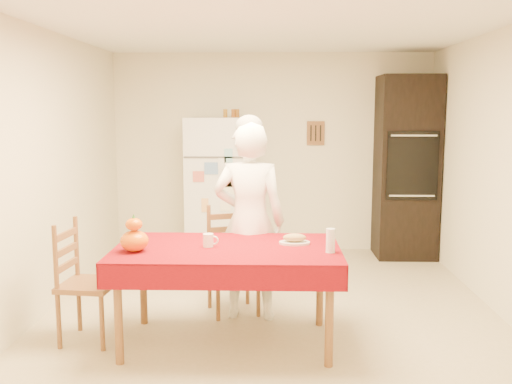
{
  "coord_description": "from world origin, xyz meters",
  "views": [
    {
      "loc": [
        -0.0,
        -5.0,
        1.79
      ],
      "look_at": [
        -0.15,
        0.2,
        1.04
      ],
      "focal_mm": 40.0,
      "sensor_mm": 36.0,
      "label": 1
    }
  ],
  "objects_px": {
    "chair_far": "(231,255)",
    "chair_left": "(81,277)",
    "seated_woman": "(249,222)",
    "pumpkin_lower": "(134,241)",
    "wine_glass": "(331,241)",
    "coffee_mug": "(208,240)",
    "refrigerator": "(219,188)",
    "dining_table": "(227,256)",
    "bread_plate": "(295,243)",
    "oven_cabinet": "(406,167)"
  },
  "relations": [
    {
      "from": "wine_glass",
      "to": "seated_woman",
      "type": "bearing_deg",
      "value": 130.86
    },
    {
      "from": "chair_left",
      "to": "wine_glass",
      "type": "height_order",
      "value": "chair_left"
    },
    {
      "from": "dining_table",
      "to": "coffee_mug",
      "type": "xyz_separation_m",
      "value": [
        -0.14,
        0.0,
        0.12
      ]
    },
    {
      "from": "seated_woman",
      "to": "oven_cabinet",
      "type": "bearing_deg",
      "value": -126.31
    },
    {
      "from": "coffee_mug",
      "to": "dining_table",
      "type": "bearing_deg",
      "value": -0.6
    },
    {
      "from": "oven_cabinet",
      "to": "coffee_mug",
      "type": "distance_m",
      "value": 3.46
    },
    {
      "from": "dining_table",
      "to": "chair_left",
      "type": "distance_m",
      "value": 1.16
    },
    {
      "from": "oven_cabinet",
      "to": "chair_left",
      "type": "relative_size",
      "value": 2.32
    },
    {
      "from": "chair_left",
      "to": "wine_glass",
      "type": "relative_size",
      "value": 5.4
    },
    {
      "from": "coffee_mug",
      "to": "bread_plate",
      "type": "bearing_deg",
      "value": 9.61
    },
    {
      "from": "oven_cabinet",
      "to": "pumpkin_lower",
      "type": "relative_size",
      "value": 10.59
    },
    {
      "from": "chair_far",
      "to": "wine_glass",
      "type": "xyz_separation_m",
      "value": [
        0.79,
        -0.89,
        0.34
      ]
    },
    {
      "from": "pumpkin_lower",
      "to": "wine_glass",
      "type": "relative_size",
      "value": 1.18
    },
    {
      "from": "refrigerator",
      "to": "seated_woman",
      "type": "bearing_deg",
      "value": -77.74
    },
    {
      "from": "refrigerator",
      "to": "wine_glass",
      "type": "xyz_separation_m",
      "value": [
        1.08,
        -2.83,
        -0.0
      ]
    },
    {
      "from": "oven_cabinet",
      "to": "refrigerator",
      "type": "bearing_deg",
      "value": -178.82
    },
    {
      "from": "bread_plate",
      "to": "chair_far",
      "type": "bearing_deg",
      "value": 130.35
    },
    {
      "from": "coffee_mug",
      "to": "chair_far",
      "type": "bearing_deg",
      "value": 80.7
    },
    {
      "from": "seated_woman",
      "to": "bread_plate",
      "type": "xyz_separation_m",
      "value": [
        0.37,
        -0.46,
        -0.08
      ]
    },
    {
      "from": "oven_cabinet",
      "to": "bread_plate",
      "type": "bearing_deg",
      "value": -119.06
    },
    {
      "from": "chair_far",
      "to": "chair_left",
      "type": "relative_size",
      "value": 1.0
    },
    {
      "from": "refrigerator",
      "to": "chair_far",
      "type": "bearing_deg",
      "value": -81.45
    },
    {
      "from": "chair_left",
      "to": "seated_woman",
      "type": "xyz_separation_m",
      "value": [
        1.29,
        0.54,
        0.34
      ]
    },
    {
      "from": "seated_woman",
      "to": "coffee_mug",
      "type": "xyz_separation_m",
      "value": [
        -0.29,
        -0.57,
        -0.03
      ]
    },
    {
      "from": "chair_far",
      "to": "chair_left",
      "type": "bearing_deg",
      "value": -165.86
    },
    {
      "from": "seated_woman",
      "to": "bread_plate",
      "type": "height_order",
      "value": "seated_woman"
    },
    {
      "from": "chair_far",
      "to": "seated_woman",
      "type": "distance_m",
      "value": 0.42
    },
    {
      "from": "chair_far",
      "to": "pumpkin_lower",
      "type": "distance_m",
      "value": 1.15
    },
    {
      "from": "refrigerator",
      "to": "bread_plate",
      "type": "relative_size",
      "value": 7.08
    },
    {
      "from": "refrigerator",
      "to": "oven_cabinet",
      "type": "distance_m",
      "value": 2.29
    },
    {
      "from": "bread_plate",
      "to": "seated_woman",
      "type": "bearing_deg",
      "value": 128.98
    },
    {
      "from": "oven_cabinet",
      "to": "bread_plate",
      "type": "xyz_separation_m",
      "value": [
        -1.45,
        -2.61,
        -0.33
      ]
    },
    {
      "from": "oven_cabinet",
      "to": "wine_glass",
      "type": "height_order",
      "value": "oven_cabinet"
    },
    {
      "from": "wine_glass",
      "to": "bread_plate",
      "type": "height_order",
      "value": "wine_glass"
    },
    {
      "from": "pumpkin_lower",
      "to": "oven_cabinet",
      "type": "bearing_deg",
      "value": 47.52
    },
    {
      "from": "coffee_mug",
      "to": "wine_glass",
      "type": "height_order",
      "value": "wine_glass"
    },
    {
      "from": "oven_cabinet",
      "to": "chair_left",
      "type": "height_order",
      "value": "oven_cabinet"
    },
    {
      "from": "seated_woman",
      "to": "bread_plate",
      "type": "distance_m",
      "value": 0.59
    },
    {
      "from": "chair_left",
      "to": "coffee_mug",
      "type": "relative_size",
      "value": 9.5
    },
    {
      "from": "pumpkin_lower",
      "to": "wine_glass",
      "type": "distance_m",
      "value": 1.43
    },
    {
      "from": "refrigerator",
      "to": "oven_cabinet",
      "type": "xyz_separation_m",
      "value": [
        2.28,
        0.05,
        0.25
      ]
    },
    {
      "from": "oven_cabinet",
      "to": "wine_glass",
      "type": "xyz_separation_m",
      "value": [
        -1.2,
        -2.87,
        -0.25
      ]
    },
    {
      "from": "refrigerator",
      "to": "coffee_mug",
      "type": "xyz_separation_m",
      "value": [
        0.17,
        -2.68,
        -0.04
      ]
    },
    {
      "from": "dining_table",
      "to": "pumpkin_lower",
      "type": "bearing_deg",
      "value": -167.22
    },
    {
      "from": "coffee_mug",
      "to": "seated_woman",
      "type": "bearing_deg",
      "value": 62.97
    },
    {
      "from": "refrigerator",
      "to": "dining_table",
      "type": "bearing_deg",
      "value": -83.34
    },
    {
      "from": "oven_cabinet",
      "to": "pumpkin_lower",
      "type": "distance_m",
      "value": 3.91
    },
    {
      "from": "pumpkin_lower",
      "to": "bread_plate",
      "type": "bearing_deg",
      "value": 12.61
    },
    {
      "from": "seated_woman",
      "to": "wine_glass",
      "type": "distance_m",
      "value": 0.95
    },
    {
      "from": "chair_left",
      "to": "seated_woman",
      "type": "relative_size",
      "value": 0.56
    }
  ]
}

